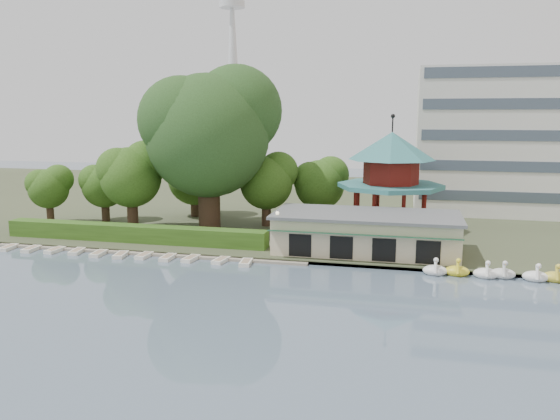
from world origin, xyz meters
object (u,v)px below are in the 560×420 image
(pavilion, at_px, (391,172))
(big_tree, at_px, (210,127))
(dock, at_px, (145,253))
(boathouse, at_px, (366,232))

(pavilion, relative_size, big_tree, 0.69)
(dock, height_order, big_tree, big_tree)
(dock, xyz_separation_m, boathouse, (22.00, 4.77, 2.25))
(dock, relative_size, pavilion, 2.52)
(boathouse, bearing_deg, dock, -167.76)
(dock, distance_m, boathouse, 22.62)
(dock, distance_m, big_tree, 16.94)
(boathouse, bearing_deg, pavilion, 78.72)
(boathouse, relative_size, pavilion, 1.38)
(boathouse, distance_m, big_tree, 22.29)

